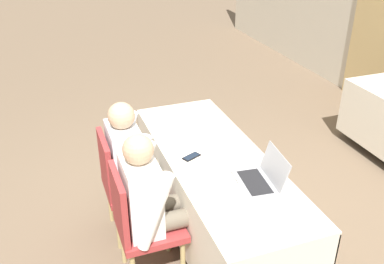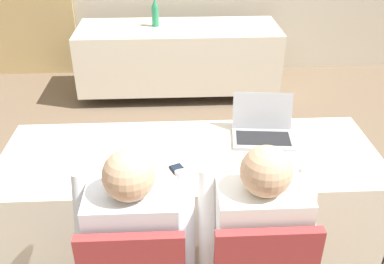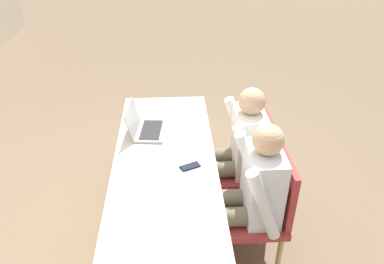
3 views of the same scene
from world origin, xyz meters
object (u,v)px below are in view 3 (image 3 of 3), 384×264
at_px(laptop, 146,127).
at_px(person_white_shirt, 238,148).
at_px(person_checkered_shirt, 250,191).
at_px(chair_near_right, 249,163).
at_px(chair_near_left, 263,208).
at_px(cell_phone, 190,166).

relative_size(laptop, person_white_shirt, 0.32).
bearing_deg(person_checkered_shirt, laptop, -133.43).
height_order(laptop, chair_near_right, laptop).
height_order(laptop, person_checkered_shirt, person_checkered_shirt).
xyz_separation_m(chair_near_left, person_white_shirt, (0.51, 0.10, 0.16)).
distance_m(laptop, chair_near_right, 0.88).
xyz_separation_m(chair_near_left, person_checkered_shirt, (0.00, 0.10, 0.16)).
distance_m(cell_phone, chair_near_left, 0.58).
bearing_deg(chair_near_left, cell_phone, -111.68).
xyz_separation_m(chair_near_right, person_checkered_shirt, (-0.51, 0.10, 0.16)).
distance_m(laptop, person_white_shirt, 0.75).
xyz_separation_m(chair_near_right, person_white_shirt, (0.00, 0.10, 0.16)).
height_order(cell_phone, person_white_shirt, person_white_shirt).
distance_m(chair_near_left, chair_near_right, 0.51).
distance_m(laptop, cell_phone, 0.58).
height_order(laptop, cell_phone, laptop).
xyz_separation_m(laptop, chair_near_left, (-0.68, -0.82, -0.27)).
bearing_deg(person_white_shirt, person_checkered_shirt, 0.00).
relative_size(cell_phone, chair_near_right, 0.17).
bearing_deg(person_white_shirt, laptop, -102.98).
bearing_deg(cell_phone, chair_near_left, -135.79).
bearing_deg(chair_near_right, person_white_shirt, -90.00).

